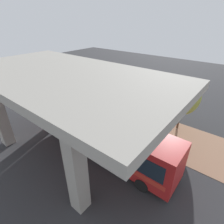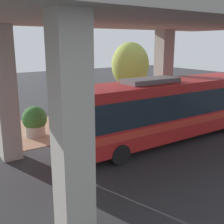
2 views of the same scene
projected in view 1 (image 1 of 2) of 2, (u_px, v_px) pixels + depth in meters
name	position (u px, v px, depth m)	size (l,w,h in m)	color
ground_plane	(101.00, 127.00, 18.95)	(80.00, 80.00, 0.00)	#2D2D30
sidewalk_strip	(118.00, 116.00, 21.00)	(6.00, 40.00, 0.02)	#936B51
overpass	(64.00, 83.00, 13.32)	(9.40, 18.02, 6.92)	#9E998E
bus	(104.00, 134.00, 14.33)	(2.77, 12.54, 3.70)	#B21E1E
fire_hydrant	(99.00, 114.00, 20.34)	(0.50, 0.24, 0.95)	gold
planter_front	(95.00, 105.00, 21.51)	(1.47, 1.47, 1.84)	#9E998E
planter_middle	(122.00, 116.00, 19.38)	(1.09, 1.09, 1.51)	#9E998E
street_tree_near	(184.00, 96.00, 17.04)	(3.16, 3.16, 5.57)	brown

